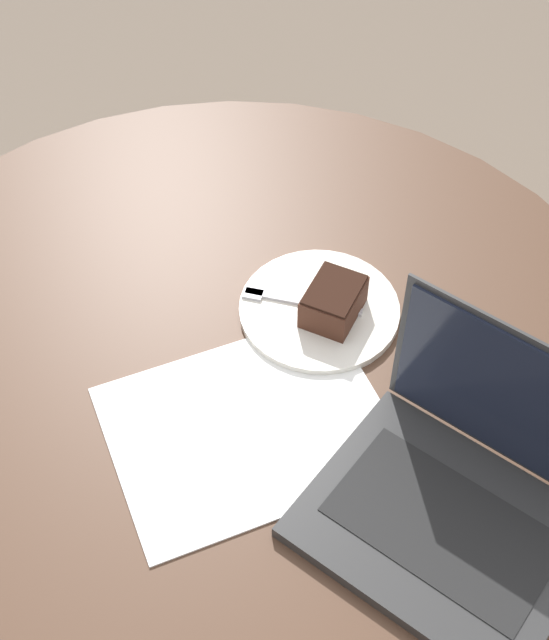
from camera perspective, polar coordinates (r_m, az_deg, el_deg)
name	(u,v)px	position (r m, az deg, el deg)	size (l,w,h in m)	color
ground_plane	(242,589)	(1.84, -2.08, -16.84)	(12.00, 12.00, 0.00)	#6B5B4C
dining_table	(231,421)	(1.32, -2.79, -6.48)	(1.20, 1.20, 0.72)	#4C3323
paper_document	(248,426)	(1.15, -1.69, -6.83)	(0.36, 0.28, 0.00)	white
plate	(319,310)	(1.26, 2.89, 0.67)	(0.23, 0.23, 0.01)	silver
cake_slice	(333,301)	(1.23, 3.80, 1.21)	(0.11, 0.11, 0.05)	#472619
fork	(290,299)	(1.26, 1.00, 1.33)	(0.15, 0.12, 0.00)	silver
laptop	(460,496)	(1.07, 11.78, -10.99)	(0.37, 0.39, 0.23)	#2D2D2D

